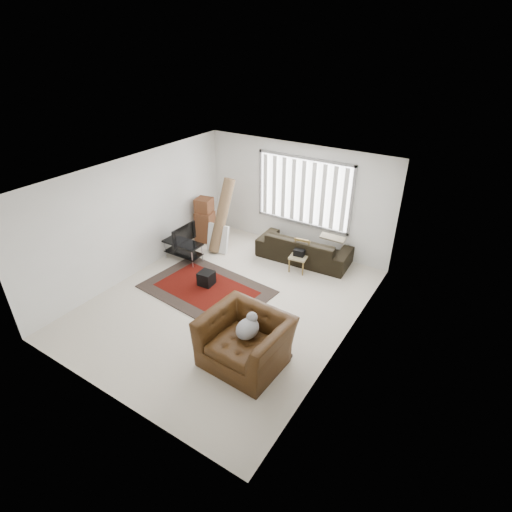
{
  "coord_description": "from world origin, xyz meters",
  "views": [
    {
      "loc": [
        4.18,
        -5.45,
        4.97
      ],
      "look_at": [
        0.46,
        0.4,
        1.05
      ],
      "focal_mm": 28.0,
      "sensor_mm": 36.0,
      "label": 1
    }
  ],
  "objects_px": {
    "sofa": "(304,244)",
    "side_chair": "(299,255)",
    "tv_stand": "(183,247)",
    "armchair": "(245,338)",
    "moving_boxes": "(205,222)"
  },
  "relations": [
    {
      "from": "sofa",
      "to": "side_chair",
      "type": "distance_m",
      "value": 0.52
    },
    {
      "from": "tv_stand",
      "to": "sofa",
      "type": "bearing_deg",
      "value": 32.67
    },
    {
      "from": "sofa",
      "to": "armchair",
      "type": "bearing_deg",
      "value": 97.9
    },
    {
      "from": "moving_boxes",
      "to": "side_chair",
      "type": "xyz_separation_m",
      "value": [
        2.82,
        -0.04,
        -0.14
      ]
    },
    {
      "from": "armchair",
      "to": "moving_boxes",
      "type": "bearing_deg",
      "value": 139.77
    },
    {
      "from": "moving_boxes",
      "to": "sofa",
      "type": "bearing_deg",
      "value": 9.91
    },
    {
      "from": "side_chair",
      "to": "tv_stand",
      "type": "bearing_deg",
      "value": -164.85
    },
    {
      "from": "moving_boxes",
      "to": "sofa",
      "type": "distance_m",
      "value": 2.74
    },
    {
      "from": "moving_boxes",
      "to": "armchair",
      "type": "relative_size",
      "value": 0.83
    },
    {
      "from": "sofa",
      "to": "armchair",
      "type": "xyz_separation_m",
      "value": [
        0.74,
        -3.68,
        0.08
      ]
    },
    {
      "from": "moving_boxes",
      "to": "side_chair",
      "type": "distance_m",
      "value": 2.83
    },
    {
      "from": "tv_stand",
      "to": "sofa",
      "type": "xyz_separation_m",
      "value": [
        2.5,
        1.6,
        0.08
      ]
    },
    {
      "from": "tv_stand",
      "to": "moving_boxes",
      "type": "height_order",
      "value": "moving_boxes"
    },
    {
      "from": "sofa",
      "to": "armchair",
      "type": "height_order",
      "value": "armchair"
    },
    {
      "from": "sofa",
      "to": "side_chair",
      "type": "height_order",
      "value": "sofa"
    }
  ]
}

